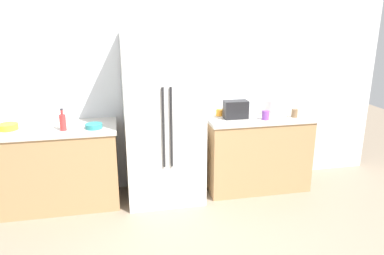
% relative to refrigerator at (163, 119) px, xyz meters
% --- Properties ---
extents(kitchen_back_panel, '(5.20, 0.10, 2.83)m').
position_rel_refrigerator_xyz_m(kitchen_back_panel, '(0.20, 0.39, 0.49)').
color(kitchen_back_panel, silver).
rests_on(kitchen_back_panel, ground_plane).
extents(counter_left, '(1.33, 0.60, 0.90)m').
position_rel_refrigerator_xyz_m(counter_left, '(-1.17, 0.04, -0.48)').
color(counter_left, tan).
rests_on(counter_left, ground_plane).
extents(counter_right, '(1.23, 0.60, 0.90)m').
position_rel_refrigerator_xyz_m(counter_right, '(1.12, 0.04, -0.48)').
color(counter_right, tan).
rests_on(counter_right, ground_plane).
extents(refrigerator, '(0.84, 0.67, 1.86)m').
position_rel_refrigerator_xyz_m(refrigerator, '(0.00, 0.00, 0.00)').
color(refrigerator, white).
rests_on(refrigerator, ground_plane).
extents(toaster, '(0.27, 0.14, 0.20)m').
position_rel_refrigerator_xyz_m(toaster, '(0.83, -0.00, 0.07)').
color(toaster, black).
rests_on(toaster, counter_right).
extents(rice_cooker, '(0.26, 0.26, 0.30)m').
position_rel_refrigerator_xyz_m(rice_cooker, '(1.34, 0.07, 0.10)').
color(rice_cooker, white).
rests_on(rice_cooker, counter_right).
extents(bottle_a, '(0.06, 0.06, 0.23)m').
position_rel_refrigerator_xyz_m(bottle_a, '(-1.04, -0.09, 0.05)').
color(bottle_a, red).
rests_on(bottle_a, counter_left).
extents(cup_a, '(0.07, 0.07, 0.10)m').
position_rel_refrigerator_xyz_m(cup_a, '(1.51, -0.09, 0.01)').
color(cup_a, brown).
rests_on(cup_a, counter_right).
extents(cup_b, '(0.09, 0.09, 0.08)m').
position_rel_refrigerator_xyz_m(cup_b, '(-1.16, 0.19, 0.01)').
color(cup_b, white).
rests_on(cup_b, counter_left).
extents(cup_c, '(0.08, 0.08, 0.10)m').
position_rel_refrigerator_xyz_m(cup_c, '(1.14, -0.13, 0.02)').
color(cup_c, purple).
rests_on(cup_c, counter_right).
extents(cup_d, '(0.09, 0.09, 0.07)m').
position_rel_refrigerator_xyz_m(cup_d, '(0.69, 0.15, 0.00)').
color(cup_d, orange).
rests_on(cup_d, counter_right).
extents(bowl_a, '(0.19, 0.19, 0.06)m').
position_rel_refrigerator_xyz_m(bowl_a, '(-1.59, 0.05, -0.00)').
color(bowl_a, yellow).
rests_on(bowl_a, counter_left).
extents(bowl_b, '(0.17, 0.17, 0.05)m').
position_rel_refrigerator_xyz_m(bowl_b, '(-0.73, -0.08, -0.01)').
color(bowl_b, teal).
rests_on(bowl_b, counter_left).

